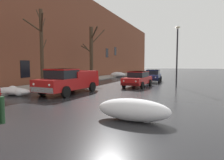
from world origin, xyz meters
TOP-DOWN VIEW (x-y plane):
  - left_sidewalk_slab at (-6.41, 18.00)m, footprint 3.00×80.00m
  - brick_townhouse_facade at (-8.41, 18.00)m, footprint 0.63×80.00m
  - snow_bank_near_corner_left at (-4.77, 25.85)m, footprint 2.38×1.33m
  - snow_bank_along_left_kerb at (4.41, 3.51)m, footprint 2.72×0.97m
  - snow_bank_mid_block_left at (-4.79, 6.16)m, footprint 3.14×1.01m
  - bare_tree_second_along_sidewalk at (-5.15, 9.33)m, footprint 3.34×2.71m
  - bare_tree_mid_block at (-5.11, 17.71)m, footprint 2.54×2.47m
  - pickup_truck_red_approaching_near_lane at (-1.77, 8.16)m, footprint 2.38×5.29m
  - sedan_red_parked_kerbside_close at (1.67, 14.18)m, footprint 2.01×4.29m
  - sedan_darkblue_parked_kerbside_mid at (1.97, 19.76)m, footprint 2.07×4.37m
  - street_lamp_post at (4.91, 15.96)m, footprint 0.44×0.24m

SIDE VIEW (x-z plane):
  - left_sidewalk_slab at x=-6.41m, z-range 0.00..0.15m
  - snow_bank_mid_block_left at x=-4.79m, z-range -0.04..0.57m
  - snow_bank_along_left_kerb at x=4.41m, z-range -0.01..0.81m
  - snow_bank_near_corner_left at x=-4.77m, z-range -0.02..0.82m
  - sedan_red_parked_kerbside_close at x=1.67m, z-range 0.04..1.46m
  - sedan_darkblue_parked_kerbside_mid at x=1.97m, z-range 0.04..1.46m
  - pickup_truck_red_approaching_near_lane at x=-1.77m, z-range 0.00..1.76m
  - street_lamp_post at x=4.91m, z-range 0.35..5.93m
  - bare_tree_mid_block at x=-5.11m, z-range 0.18..6.72m
  - bare_tree_second_along_sidewalk at x=-5.15m, z-range 0.21..6.90m
  - brick_townhouse_facade at x=-8.41m, z-range 0.00..11.83m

